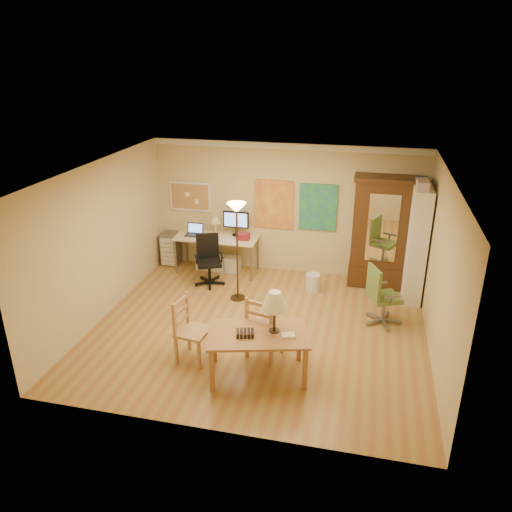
% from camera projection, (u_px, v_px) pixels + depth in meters
% --- Properties ---
extents(floor, '(5.50, 5.50, 0.00)m').
position_uv_depth(floor, '(259.00, 329.00, 8.43)').
color(floor, '#9C6837').
rests_on(floor, ground).
extents(crown_molding, '(5.50, 0.08, 0.12)m').
position_uv_depth(crown_molding, '(287.00, 146.00, 9.63)').
color(crown_molding, white).
rests_on(crown_molding, floor).
extents(corkboard, '(0.90, 0.04, 0.62)m').
position_uv_depth(corkboard, '(190.00, 196.00, 10.51)').
color(corkboard, tan).
rests_on(corkboard, floor).
extents(art_panel_left, '(0.80, 0.04, 1.00)m').
position_uv_depth(art_panel_left, '(274.00, 204.00, 10.15)').
color(art_panel_left, yellow).
rests_on(art_panel_left, floor).
extents(art_panel_right, '(0.75, 0.04, 0.95)m').
position_uv_depth(art_panel_right, '(318.00, 207.00, 9.96)').
color(art_panel_right, teal).
rests_on(art_panel_right, floor).
extents(dining_table, '(1.57, 1.17, 1.31)m').
position_uv_depth(dining_table, '(264.00, 324.00, 6.94)').
color(dining_table, brown).
rests_on(dining_table, floor).
extents(ladder_chair_back, '(0.58, 0.56, 1.02)m').
position_uv_depth(ladder_chair_back, '(264.00, 329.00, 7.51)').
color(ladder_chair_back, '#AE854F').
rests_on(ladder_chair_back, floor).
extents(ladder_chair_left, '(0.51, 0.52, 1.00)m').
position_uv_depth(ladder_chair_left, '(191.00, 332.00, 7.45)').
color(ladder_chair_left, '#AE854F').
rests_on(ladder_chair_left, floor).
extents(torchiere_lamp, '(0.34, 0.34, 1.88)m').
position_uv_depth(torchiere_lamp, '(237.00, 223.00, 8.88)').
color(torchiere_lamp, '#3D2F18').
rests_on(torchiere_lamp, floor).
extents(computer_desk, '(1.72, 0.75, 1.30)m').
position_uv_depth(computer_desk, '(219.00, 250.00, 10.48)').
color(computer_desk, beige).
rests_on(computer_desk, floor).
extents(office_chair_black, '(0.62, 0.62, 1.01)m').
position_uv_depth(office_chair_black, '(209.00, 271.00, 9.96)').
color(office_chair_black, black).
rests_on(office_chair_black, floor).
extents(office_chair_green, '(0.65, 0.65, 1.06)m').
position_uv_depth(office_chair_green, '(381.00, 308.00, 8.51)').
color(office_chair_green, slate).
rests_on(office_chair_green, floor).
extents(drawer_cart, '(0.35, 0.42, 0.70)m').
position_uv_depth(drawer_cart, '(171.00, 248.00, 10.88)').
color(drawer_cart, slate).
rests_on(drawer_cart, floor).
extents(armoire, '(1.20, 0.57, 2.20)m').
position_uv_depth(armoire, '(381.00, 239.00, 9.67)').
color(armoire, '#33190E').
rests_on(armoire, floor).
extents(bookshelf, '(0.32, 0.86, 2.14)m').
position_uv_depth(bookshelf, '(416.00, 245.00, 9.11)').
color(bookshelf, white).
rests_on(bookshelf, floor).
extents(wastebin, '(0.28, 0.28, 0.35)m').
position_uv_depth(wastebin, '(313.00, 283.00, 9.68)').
color(wastebin, silver).
rests_on(wastebin, floor).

